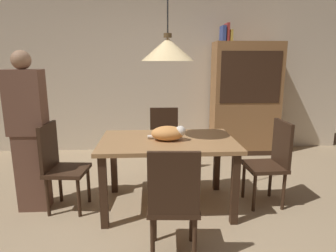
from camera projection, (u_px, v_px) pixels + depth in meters
The scene contains 14 objects.
ground at pixel (173, 229), 2.75m from camera, with size 10.00×10.00×0.00m, color tan.
back_wall at pixel (162, 67), 5.02m from camera, with size 6.40×0.10×2.90m, color beige.
dining_table at pixel (168, 149), 3.06m from camera, with size 1.40×0.90×0.75m.
chair_near_front at pixel (174, 200), 2.24m from camera, with size 0.42×0.42×0.93m.
chair_left_side at pixel (60, 163), 3.04m from camera, with size 0.44×0.44×0.93m.
chair_far_back at pixel (164, 139), 3.95m from camera, with size 0.41×0.41×0.93m.
chair_right_side at pixel (272, 159), 3.16m from camera, with size 0.42×0.42×0.93m.
cat_sleeping at pixel (169, 133), 2.99m from camera, with size 0.39×0.22×0.16m.
pendant_lamp at pixel (168, 49), 2.84m from camera, with size 0.52×0.52×1.30m.
hutch_bookcase at pixel (245, 101), 4.89m from camera, with size 1.12×0.45×1.85m.
book_blue_wide at pixel (223, 34), 4.63m from camera, with size 0.06×0.24×0.24m, color #384C93.
book_red_tall at pixel (227, 32), 4.63m from camera, with size 0.04×0.22×0.28m, color #B73833.
book_yellow_short at pixel (230, 36), 4.65m from camera, with size 0.04×0.20×0.18m, color gold.
person_standing at pixel (29, 133), 2.98m from camera, with size 0.36×0.22×1.65m.
Camera 1 is at (-0.19, -2.47, 1.55)m, focal length 31.23 mm.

